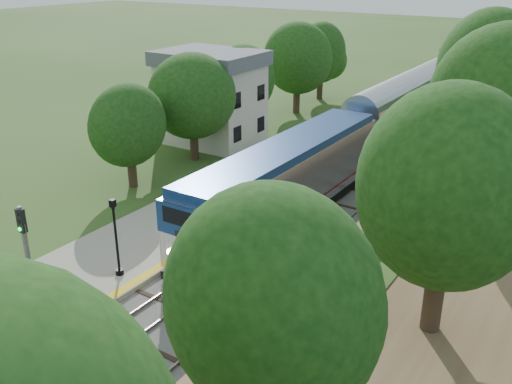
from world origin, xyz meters
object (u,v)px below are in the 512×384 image
Objects in this scene: signal_farside at (379,185)px; station_building at (211,97)px; train at (506,51)px; lamppost_far at (117,242)px; signal_gantry at (478,64)px; signal_platform at (28,257)px.

station_building is at bearing 149.29° from signal_farside.
signal_farside is (6.20, -66.35, 1.72)m from train.
train is 23.16× the size of signal_farside.
train is 76.06m from lamppost_far.
station_building is at bearing 115.85° from lamppost_far.
train is at bearing 94.81° from signal_gantry.
signal_platform is (0.62, -5.29, 1.76)m from lamppost_far.
lamppost_far is (-5.99, -46.62, -2.60)m from signal_gantry.
station_building is 2.09× the size of lamppost_far.
signal_platform reaches higher than train.
signal_gantry is at bearing 56.62° from station_building.
signal_platform is (11.10, -26.92, -0.12)m from station_building.
signal_farside is at bearing -84.24° from signal_gantry.
signal_platform is at bearing -83.33° from lamppost_far.
signal_gantry is at bearing -85.19° from train.
signal_platform is (-5.37, -51.91, -0.85)m from signal_gantry.
train is (-2.47, 29.36, -2.40)m from signal_gantry.
signal_gantry is 47.07m from lamppost_far.
signal_gantry is 0.06× the size of train.
signal_gantry is 1.44× the size of signal_platform.
signal_farside is at bearing -84.66° from train.
station_building is 1.31× the size of signal_farside.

